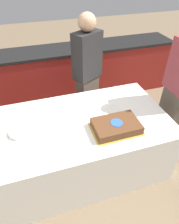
% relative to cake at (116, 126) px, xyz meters
% --- Properties ---
extents(ground_plane, '(14.00, 14.00, 0.00)m').
position_rel_cake_xyz_m(ground_plane, '(-0.42, 0.22, -0.79)').
color(ground_plane, '#7A664C').
extents(back_counter, '(4.40, 0.58, 0.92)m').
position_rel_cake_xyz_m(back_counter, '(-0.42, 1.83, -0.33)').
color(back_counter, maroon).
rests_on(back_counter, ground_plane).
extents(dining_table, '(2.10, 1.06, 0.75)m').
position_rel_cake_xyz_m(dining_table, '(-0.42, 0.22, -0.42)').
color(dining_table, white).
rests_on(dining_table, ground_plane).
extents(cake, '(0.49, 0.34, 0.09)m').
position_rel_cake_xyz_m(cake, '(0.00, 0.00, 0.00)').
color(cake, gold).
rests_on(cake, dining_table).
extents(plate_stack, '(0.21, 0.21, 0.04)m').
position_rel_cake_xyz_m(plate_stack, '(-0.92, 0.23, -0.02)').
color(plate_stack, white).
rests_on(plate_stack, dining_table).
extents(side_plate_near_cake, '(0.17, 0.17, 0.00)m').
position_rel_cake_xyz_m(side_plate_near_cake, '(0.10, 0.31, -0.04)').
color(side_plate_near_cake, white).
rests_on(side_plate_near_cake, dining_table).
extents(person_cutting_cake, '(0.41, 0.35, 1.63)m').
position_rel_cake_xyz_m(person_cutting_cake, '(0.00, 0.97, 0.06)').
color(person_cutting_cake, '#4C4238').
rests_on(person_cutting_cake, ground_plane).
extents(person_seated_right, '(0.21, 0.37, 1.68)m').
position_rel_cake_xyz_m(person_seated_right, '(0.85, 0.22, 0.09)').
color(person_seated_right, '#4C4238').
rests_on(person_seated_right, ground_plane).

